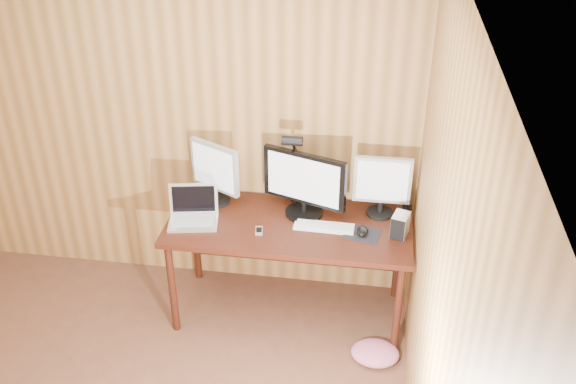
% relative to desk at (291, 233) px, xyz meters
% --- Properties ---
extents(room_shell, '(4.00, 4.00, 4.00)m').
position_rel_desk_xyz_m(room_shell, '(-0.93, -1.70, 0.62)').
color(room_shell, brown).
rests_on(room_shell, ground).
extents(desk, '(1.60, 0.70, 0.75)m').
position_rel_desk_xyz_m(desk, '(0.00, 0.00, 0.00)').
color(desk, '#34140B').
rests_on(desk, floor).
extents(monitor_center, '(0.56, 0.25, 0.45)m').
position_rel_desk_xyz_m(monitor_center, '(0.08, 0.06, 0.36)').
color(monitor_center, black).
rests_on(monitor_center, desk).
extents(monitor_left, '(0.36, 0.21, 0.44)m').
position_rel_desk_xyz_m(monitor_left, '(-0.53, 0.13, 0.36)').
color(monitor_left, black).
rests_on(monitor_left, desk).
extents(monitor_right, '(0.38, 0.18, 0.42)m').
position_rel_desk_xyz_m(monitor_right, '(0.58, 0.13, 0.35)').
color(monitor_right, black).
rests_on(monitor_right, desk).
extents(laptop, '(0.36, 0.30, 0.23)m').
position_rel_desk_xyz_m(laptop, '(-0.63, -0.11, 0.18)').
color(laptop, silver).
rests_on(laptop, desk).
extents(keyboard, '(0.39, 0.13, 0.02)m').
position_rel_desk_xyz_m(keyboard, '(0.23, -0.09, 0.13)').
color(keyboard, white).
rests_on(keyboard, desk).
extents(mousepad, '(0.25, 0.22, 0.00)m').
position_rel_desk_xyz_m(mousepad, '(0.48, -0.12, 0.12)').
color(mousepad, black).
rests_on(mousepad, desk).
extents(mouse, '(0.08, 0.12, 0.04)m').
position_rel_desk_xyz_m(mouse, '(0.48, -0.12, 0.15)').
color(mouse, black).
rests_on(mouse, mousepad).
extents(hard_drive, '(0.13, 0.16, 0.15)m').
position_rel_desk_xyz_m(hard_drive, '(0.71, -0.10, 0.20)').
color(hard_drive, silver).
rests_on(hard_drive, desk).
extents(phone, '(0.06, 0.10, 0.01)m').
position_rel_desk_xyz_m(phone, '(-0.18, -0.19, 0.13)').
color(phone, silver).
rests_on(phone, desk).
extents(speaker, '(0.05, 0.05, 0.11)m').
position_rel_desk_xyz_m(speaker, '(0.76, 0.18, 0.18)').
color(speaker, black).
rests_on(speaker, desk).
extents(desk_lamp, '(0.13, 0.19, 0.58)m').
position_rel_desk_xyz_m(desk_lamp, '(-0.01, 0.16, 0.48)').
color(desk_lamp, black).
rests_on(desk_lamp, desk).
extents(fabric_pile, '(0.37, 0.32, 0.10)m').
position_rel_desk_xyz_m(fabric_pile, '(0.62, -0.45, -0.58)').
color(fabric_pile, '#C6607D').
rests_on(fabric_pile, floor).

